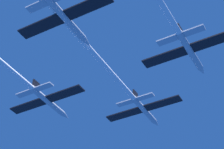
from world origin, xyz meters
name	(u,v)px	position (x,y,z in m)	size (l,w,h in m)	color
jet_lead	(119,82)	(-0.60, -13.64, 0.59)	(19.44, 51.02, 3.22)	#B2BAC6
jet_left_wing	(7,67)	(-17.56, -31.35, -0.89)	(19.44, 54.42, 3.22)	#B2BAC6
jet_right_wing	(166,11)	(17.25, -29.46, -0.71)	(19.44, 49.04, 3.22)	#B2BAC6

